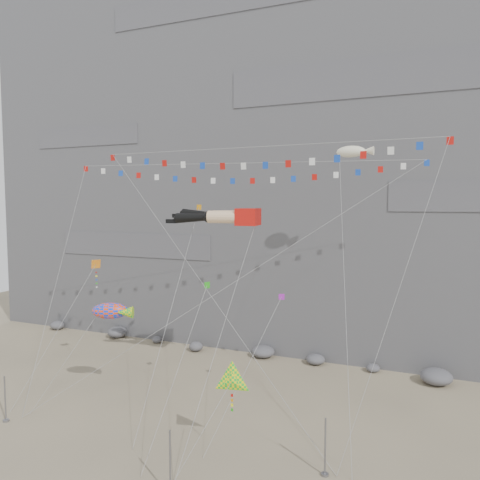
{
  "coord_description": "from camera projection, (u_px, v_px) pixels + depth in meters",
  "views": [
    {
      "loc": [
        17.35,
        -31.48,
        17.39
      ],
      "look_at": [
        0.51,
        9.0,
        13.87
      ],
      "focal_mm": 35.0,
      "sensor_mm": 36.0,
      "label": 1
    }
  ],
  "objects": [
    {
      "name": "ground",
      "position": [
        191.0,
        423.0,
        37.01
      ],
      "size": [
        120.0,
        120.0,
        0.0
      ],
      "primitive_type": "plane",
      "color": "gray",
      "rests_on": "ground"
    },
    {
      "name": "cliff",
      "position": [
        301.0,
        147.0,
        64.46
      ],
      "size": [
        80.0,
        28.0,
        50.0
      ],
      "primitive_type": "cube",
      "color": "slate",
      "rests_on": "ground"
    },
    {
      "name": "talus_boulders",
      "position": [
        263.0,
        352.0,
        52.61
      ],
      "size": [
        60.0,
        3.0,
        1.2
      ],
      "primitive_type": null,
      "color": "slate",
      "rests_on": "ground"
    },
    {
      "name": "anchor_pole_left",
      "position": [
        5.0,
        399.0,
        37.05
      ],
      "size": [
        0.12,
        0.12,
        3.71
      ],
      "primitive_type": "cylinder",
      "color": "slate",
      "rests_on": "ground"
    },
    {
      "name": "anchor_pole_center",
      "position": [
        170.0,
        464.0,
        27.46
      ],
      "size": [
        0.12,
        0.12,
        4.12
      ],
      "primitive_type": "cylinder",
      "color": "slate",
      "rests_on": "ground"
    },
    {
      "name": "anchor_pole_right",
      "position": [
        325.0,
        447.0,
        29.67
      ],
      "size": [
        0.12,
        0.12,
        3.8
      ],
      "primitive_type": "cylinder",
      "color": "slate",
      "rests_on": "ground"
    },
    {
      "name": "legs_kite",
      "position": [
        223.0,
        217.0,
        41.04
      ],
      "size": [
        8.44,
        15.43,
        21.34
      ],
      "rotation": [
        0.0,
        0.0,
        0.14
      ],
      "color": "#BB110B",
      "rests_on": "ground"
    },
    {
      "name": "flag_banner_upper",
      "position": [
        242.0,
        163.0,
        43.98
      ],
      "size": [
        32.23,
        17.11,
        28.74
      ],
      "color": "#BB110B",
      "rests_on": "ground"
    },
    {
      "name": "flag_banner_lower",
      "position": [
        254.0,
        147.0,
        37.08
      ],
      "size": [
        28.4,
        7.25,
        24.44
      ],
      "color": "#BB110B",
      "rests_on": "ground"
    },
    {
      "name": "harlequin_kite",
      "position": [
        96.0,
        265.0,
        44.53
      ],
      "size": [
        3.32,
        9.28,
        14.36
      ],
      "color": "#F7351B",
      "rests_on": "ground"
    },
    {
      "name": "fish_windsock",
      "position": [
        110.0,
        311.0,
        39.66
      ],
      "size": [
        7.24,
        5.63,
        10.47
      ],
      "color": "#FC410C",
      "rests_on": "ground"
    },
    {
      "name": "delta_kite",
      "position": [
        232.0,
        381.0,
        30.85
      ],
      "size": [
        3.85,
        4.15,
        7.65
      ],
      "color": "yellow",
      "rests_on": "ground"
    },
    {
      "name": "blimp_windsock",
      "position": [
        351.0,
        152.0,
        42.23
      ],
      "size": [
        4.92,
        15.65,
        26.67
      ],
      "color": "#F9F2CD",
      "rests_on": "ground"
    },
    {
      "name": "small_kite_a",
      "position": [
        198.0,
        212.0,
        43.43
      ],
      "size": [
        1.83,
        13.29,
        21.17
      ],
      "color": "orange",
      "rests_on": "ground"
    },
    {
      "name": "small_kite_b",
      "position": [
        280.0,
        299.0,
        37.39
      ],
      "size": [
        3.45,
        8.91,
        13.18
      ],
      "color": "purple",
      "rests_on": "ground"
    },
    {
      "name": "small_kite_c",
      "position": [
        206.0,
        287.0,
        38.85
      ],
      "size": [
        1.33,
        11.53,
        15.1
      ],
      "color": "#23A218",
      "rests_on": "ground"
    }
  ]
}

